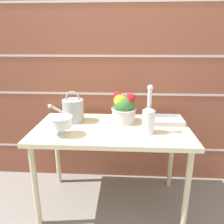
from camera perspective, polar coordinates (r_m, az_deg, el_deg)
name	(u,v)px	position (r m, az deg, el deg)	size (l,w,h in m)	color
ground_plane	(112,202)	(2.17, -0.06, -22.47)	(12.00, 12.00, 0.00)	gray
brick_wall	(115,75)	(2.14, 0.67, 9.69)	(3.60, 0.08, 2.20)	brown
patio_table	(112,136)	(1.81, -0.06, -6.17)	(1.26, 0.68, 0.74)	beige
watering_can	(73,110)	(1.91, -10.21, 0.46)	(0.33, 0.18, 0.27)	#9EA3A8
crystal_pedestal_bowl	(61,123)	(1.65, -13.09, -2.74)	(0.17, 0.17, 0.14)	silver
flower_planter	(124,108)	(1.86, 3.05, 0.93)	(0.22, 0.22, 0.26)	#BCBCC1
glass_decanter	(149,117)	(1.66, 9.55, -1.38)	(0.10, 0.10, 0.37)	silver
wire_tray	(164,121)	(1.94, 13.54, -2.35)	(0.31, 0.23, 0.04)	#B7B7BC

